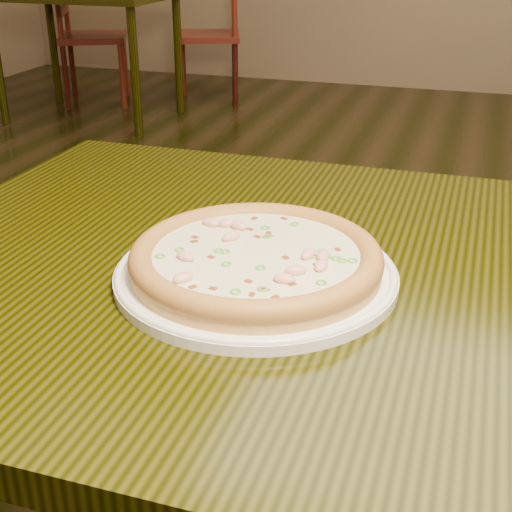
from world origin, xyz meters
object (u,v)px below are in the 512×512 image
(hero_table, at_px, (362,348))
(plate, at_px, (256,273))
(bg_table_left, at_px, (86,8))
(chair_a, at_px, (85,36))
(chair_b, at_px, (216,35))
(pizza, at_px, (256,258))

(hero_table, distance_m, plate, 0.17)
(plate, xyz_separation_m, bg_table_left, (-2.10, 3.22, -0.10))
(chair_a, bearing_deg, plate, -56.80)
(plate, height_order, chair_a, chair_a)
(plate, xyz_separation_m, chair_a, (-2.34, 3.57, -0.32))
(hero_table, bearing_deg, plate, -157.38)
(hero_table, distance_m, bg_table_left, 3.87)
(hero_table, height_order, chair_b, chair_b)
(chair_a, bearing_deg, hero_table, -55.10)
(pizza, relative_size, chair_b, 0.30)
(bg_table_left, height_order, chair_a, chair_a)
(chair_a, distance_m, chair_b, 0.86)
(hero_table, xyz_separation_m, chair_a, (-2.46, 3.52, -0.21))
(hero_table, xyz_separation_m, chair_b, (-1.66, 3.84, -0.21))
(pizza, relative_size, chair_a, 0.30)
(hero_table, relative_size, bg_table_left, 1.20)
(hero_table, distance_m, chair_b, 4.19)
(plate, distance_m, chair_a, 4.28)
(chair_a, height_order, chair_b, same)
(pizza, xyz_separation_m, chair_a, (-2.34, 3.57, -0.34))
(plate, bearing_deg, hero_table, 22.62)
(pizza, height_order, bg_table_left, pizza)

